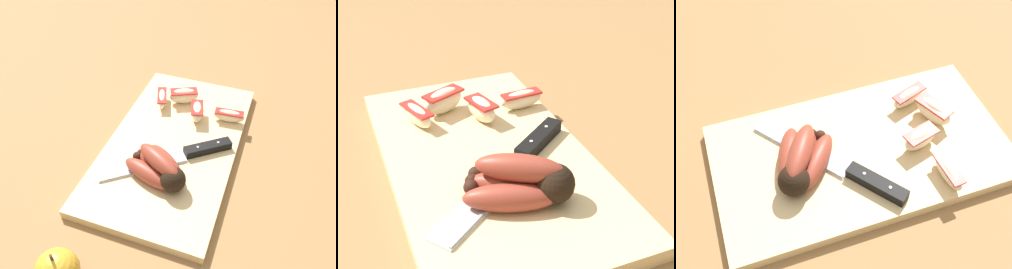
{
  "view_description": "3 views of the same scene",
  "coord_description": "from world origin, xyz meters",
  "views": [
    {
      "loc": [
        0.53,
        0.18,
        0.54
      ],
      "look_at": [
        0.03,
        0.0,
        0.04
      ],
      "focal_mm": 37.35,
      "sensor_mm": 36.0,
      "label": 1
    },
    {
      "loc": [
        0.53,
        -0.16,
        0.39
      ],
      "look_at": [
        0.02,
        0.04,
        0.05
      ],
      "focal_mm": 51.67,
      "sensor_mm": 36.0,
      "label": 2
    },
    {
      "loc": [
        0.19,
        0.41,
        0.59
      ],
      "look_at": [
        0.05,
        0.0,
        0.06
      ],
      "focal_mm": 47.03,
      "sensor_mm": 36.0,
      "label": 3
    }
  ],
  "objects": [
    {
      "name": "ground_plane",
      "position": [
        0.0,
        0.0,
        0.0
      ],
      "size": [
        6.0,
        6.0,
        0.0
      ],
      "primitive_type": "plane",
      "color": "olive"
    },
    {
      "name": "cutting_board",
      "position": [
        0.02,
        0.01,
        0.01
      ],
      "size": [
        0.48,
        0.26,
        0.02
      ],
      "primitive_type": "cube",
      "color": "#DBBC84",
      "rests_on": "ground_plane"
    },
    {
      "name": "banana_bunch",
      "position": [
        0.12,
        0.02,
        0.04
      ],
      "size": [
        0.12,
        0.13,
        0.06
      ],
      "color": "black",
      "rests_on": "cutting_board"
    },
    {
      "name": "chefs_knife",
      "position": [
        0.05,
        0.05,
        0.03
      ],
      "size": [
        0.19,
        0.24,
        0.02
      ],
      "color": "silver",
      "rests_on": "cutting_board"
    },
    {
      "name": "apple_wedge_near",
      "position": [
        -0.09,
        0.11,
        0.04
      ],
      "size": [
        0.03,
        0.07,
        0.03
      ],
      "color": "#F4E5C1",
      "rests_on": "cutting_board"
    },
    {
      "name": "apple_wedge_middle",
      "position": [
        -0.12,
        -0.01,
        0.04
      ],
      "size": [
        0.05,
        0.07,
        0.04
      ],
      "color": "#F4E5C1",
      "rests_on": "cutting_board"
    },
    {
      "name": "apple_wedge_far",
      "position": [
        -0.07,
        0.04,
        0.04
      ],
      "size": [
        0.07,
        0.04,
        0.04
      ],
      "color": "#F4E5C1",
      "rests_on": "cutting_board"
    },
    {
      "name": "apple_wedge_extra",
      "position": [
        -0.09,
        -0.06,
        0.04
      ],
      "size": [
        0.07,
        0.04,
        0.03
      ],
      "color": "#F4E5C1",
      "rests_on": "cutting_board"
    }
  ]
}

